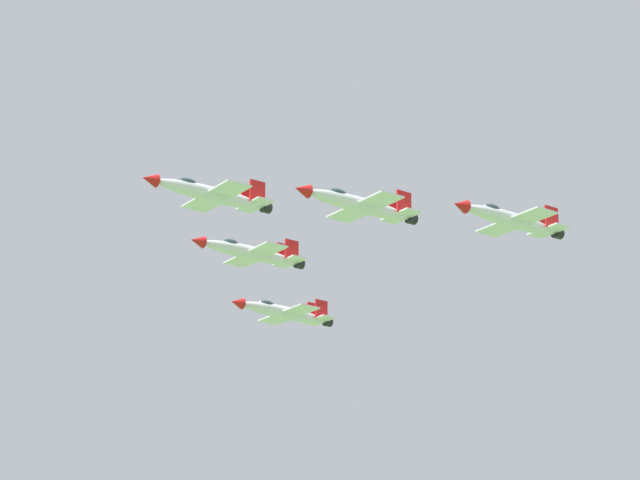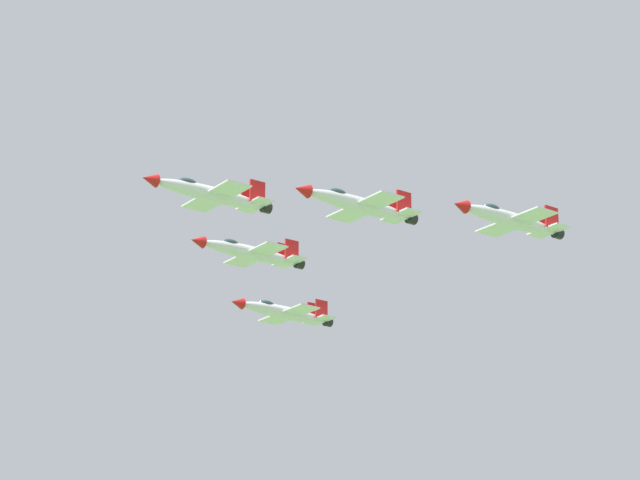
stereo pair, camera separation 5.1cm
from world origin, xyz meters
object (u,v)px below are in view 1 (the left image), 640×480
(jet_right_wingman, at_px, (251,252))
(jet_right_outer, at_px, (284,312))
(jet_left_outer, at_px, (511,219))
(jet_lead, at_px, (211,194))
(jet_left_wingman, at_px, (359,204))

(jet_right_wingman, bearing_deg, jet_right_outer, -138.79)
(jet_right_wingman, bearing_deg, jet_left_outer, 112.26)
(jet_left_outer, relative_size, jet_right_outer, 1.00)
(jet_lead, bearing_deg, jet_left_wingman, 140.67)
(jet_right_wingman, distance_m, jet_left_outer, 37.34)
(jet_left_wingman, distance_m, jet_right_wingman, 23.12)
(jet_lead, relative_size, jet_left_outer, 1.04)
(jet_right_wingman, height_order, jet_left_outer, jet_right_wingman)
(jet_left_wingman, distance_m, jet_left_outer, 18.00)
(jet_left_wingman, distance_m, jet_right_outer, 37.34)
(jet_right_wingman, xyz_separation_m, jet_right_outer, (-17.78, 1.51, -2.99))
(jet_left_wingman, xyz_separation_m, jet_right_wingman, (-16.40, -16.28, 0.31))
(jet_right_wingman, bearing_deg, jet_left_wingman, 90.85)
(jet_right_wingman, distance_m, jet_right_outer, 18.09)
(jet_right_outer, bearing_deg, jet_right_wingman, 39.53)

